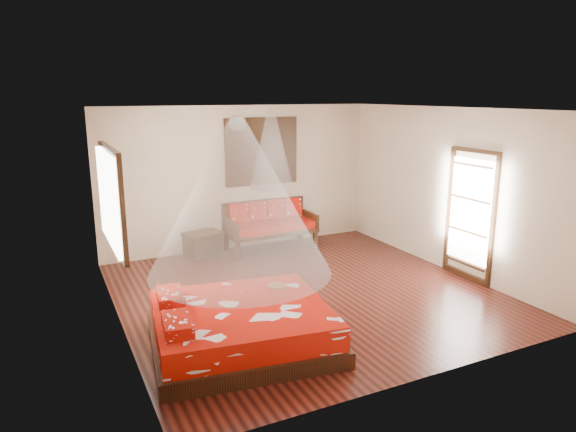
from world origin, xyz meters
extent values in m
cube|color=black|center=(0.00, 0.00, -0.01)|extent=(5.50, 5.50, 0.02)
cube|color=silver|center=(0.00, 0.00, 2.81)|extent=(5.50, 5.50, 0.02)
cube|color=beige|center=(-2.76, 0.00, 1.40)|extent=(0.02, 5.50, 2.80)
cube|color=beige|center=(2.76, 0.00, 1.40)|extent=(0.02, 5.50, 2.80)
cube|color=beige|center=(0.00, 2.76, 1.40)|extent=(5.50, 0.02, 2.80)
cube|color=beige|center=(0.00, -2.76, 1.40)|extent=(5.50, 0.02, 2.80)
cube|color=black|center=(-1.50, -1.18, 0.10)|extent=(2.39, 2.22, 0.20)
cube|color=#AB1005|center=(-1.50, -1.18, 0.35)|extent=(2.28, 2.10, 0.30)
cube|color=#AB1005|center=(-2.35, -1.47, 0.57)|extent=(0.38, 0.60, 0.14)
cube|color=#AB1005|center=(-2.24, -0.66, 0.57)|extent=(0.38, 0.60, 0.14)
cube|color=black|center=(-0.38, 1.97, 0.21)|extent=(0.08, 0.08, 0.42)
cube|color=black|center=(1.26, 1.97, 0.21)|extent=(0.08, 0.08, 0.42)
cube|color=black|center=(-0.38, 2.63, 0.21)|extent=(0.08, 0.08, 0.42)
cube|color=black|center=(1.26, 2.63, 0.21)|extent=(0.08, 0.08, 0.42)
cube|color=black|center=(0.44, 2.30, 0.38)|extent=(1.76, 0.78, 0.08)
cube|color=#9C0F05|center=(0.44, 2.30, 0.49)|extent=(1.70, 0.72, 0.14)
cube|color=black|center=(0.44, 2.65, 0.67)|extent=(1.76, 0.06, 0.55)
cube|color=black|center=(-0.40, 2.30, 0.54)|extent=(0.06, 0.78, 0.30)
cube|color=black|center=(1.28, 2.30, 0.54)|extent=(0.06, 0.78, 0.30)
cube|color=#AB1005|center=(-0.14, 2.53, 0.75)|extent=(0.37, 0.19, 0.39)
cube|color=#AB1005|center=(0.25, 2.53, 0.75)|extent=(0.37, 0.19, 0.39)
cube|color=#AB1005|center=(0.64, 2.53, 0.75)|extent=(0.37, 0.19, 0.39)
cube|color=#AB1005|center=(1.03, 2.53, 0.75)|extent=(0.37, 0.19, 0.39)
cube|color=black|center=(-0.89, 2.45, 0.21)|extent=(0.73, 0.60, 0.42)
cube|color=black|center=(-0.89, 2.45, 0.44)|extent=(0.78, 0.65, 0.05)
cube|color=black|center=(0.44, 2.72, 1.90)|extent=(1.52, 0.06, 1.32)
cube|color=black|center=(0.44, 2.71, 1.90)|extent=(1.35, 0.04, 1.10)
cube|color=black|center=(-2.72, 0.20, 1.70)|extent=(0.08, 1.74, 1.34)
cube|color=silver|center=(-2.68, 0.20, 1.70)|extent=(0.04, 1.54, 1.10)
cube|color=black|center=(2.72, -0.60, 1.05)|extent=(0.08, 1.02, 2.16)
cube|color=white|center=(2.70, -0.60, 1.15)|extent=(0.03, 0.82, 1.70)
cylinder|color=brown|center=(-0.83, -0.76, 0.52)|extent=(0.26, 0.26, 0.03)
cone|color=white|center=(-1.50, -1.18, 1.85)|extent=(2.16, 2.16, 1.80)
cone|color=white|center=(0.44, 2.25, 2.00)|extent=(0.84, 0.84, 1.50)
camera|label=1|loc=(-3.52, -6.62, 3.02)|focal=32.00mm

